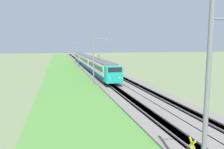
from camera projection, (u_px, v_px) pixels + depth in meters
The scene contains 10 objects.
ballast_main at pixel (95, 74), 54.06m from camera, with size 240.00×4.40×0.30m.
ballast_adjacent at pixel (112, 73), 55.09m from camera, with size 240.00×4.40×0.30m.
track_main at pixel (95, 74), 54.06m from camera, with size 240.00×1.57×0.45m.
track_adjacent at pixel (112, 73), 55.09m from camera, with size 240.00×1.57×0.45m.
grass_verge at pixel (66, 75), 52.38m from camera, with size 240.00×9.81×0.12m.
passenger_train at pixel (88, 61), 65.98m from camera, with size 63.31×2.96×5.02m.
catenary_mast_near at pixel (208, 102), 9.53m from camera, with size 0.22×2.56×9.18m.
catenary_mast_mid at pixel (94, 59), 39.16m from camera, with size 0.22×2.56×9.24m.
catenary_mast_far at pixel (78, 53), 68.81m from camera, with size 0.22×2.56×8.98m.
catenary_mast_distant at pixel (72, 50), 98.42m from camera, with size 0.22×2.56×9.31m.
Camera 1 is at (-3.01, 8.93, 7.20)m, focal length 35.00 mm.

